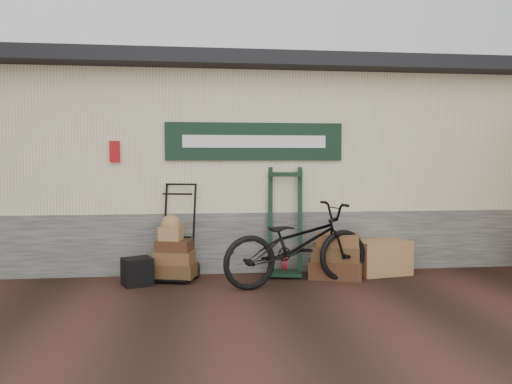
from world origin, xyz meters
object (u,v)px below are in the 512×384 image
Objects in this scene: porter_trolley at (178,230)px; black_trunk at (137,272)px; green_barrow at (285,221)px; suitcase_stack at (336,255)px; wicker_hamper at (382,257)px; bicycle at (297,240)px.

porter_trolley is 3.72× the size of black_trunk.
porter_trolley is at bearing -167.05° from green_barrow.
suitcase_stack is 0.97× the size of wicker_hamper.
suitcase_stack is 1.99× the size of black_trunk.
porter_trolley is 1.70m from bicycle.
bicycle is (-0.62, -0.34, 0.29)m from suitcase_stack.
wicker_hamper is at bearing 15.28° from porter_trolley.
green_barrow is 0.65m from bicycle.
suitcase_stack is at bearing -167.29° from wicker_hamper.
black_trunk is at bearing -133.33° from porter_trolley.
porter_trolley is 2.27m from suitcase_stack.
bicycle is at bearing -6.10° from black_trunk.
black_trunk is 0.18× the size of bicycle.
black_trunk is (-2.76, -0.12, -0.14)m from suitcase_stack.
wicker_hamper is (1.43, -0.11, -0.54)m from green_barrow.
bicycle is at bearing -74.90° from green_barrow.
porter_trolley is 0.88× the size of green_barrow.
bicycle reaches higher than suitcase_stack.
wicker_hamper is 3.52m from black_trunk.
porter_trolley is at bearing 30.79° from black_trunk.
bicycle reaches higher than wicker_hamper.
porter_trolley reaches higher than wicker_hamper.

